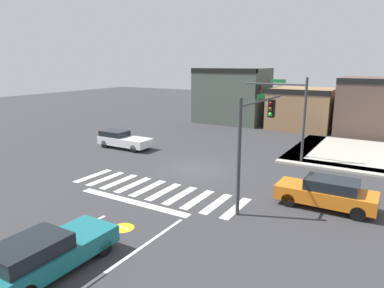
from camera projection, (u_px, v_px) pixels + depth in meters
ground_plane at (196, 170)px, 23.49m from camera, size 120.00×120.00×0.00m
crosswalk_near at (156, 190)px, 19.73m from camera, size 10.32×2.92×0.01m
lane_markings at (57, 258)px, 12.89m from camera, size 6.80×20.25×0.01m
bike_detector_marking at (123, 228)px, 15.21m from camera, size 0.95×0.95×0.01m
curb_corner_northeast at (352, 154)px, 27.10m from camera, size 10.00×10.60×0.15m
storefront_row at (294, 102)px, 38.05m from camera, size 22.77×6.35×6.37m
traffic_signal_southeast at (256, 127)px, 17.37m from camera, size 0.32×5.81×5.51m
traffic_signal_northeast at (284, 105)px, 24.85m from camera, size 4.50×0.32×6.02m
car_orange at (327, 193)px, 17.14m from camera, size 4.65×1.76×1.51m
car_teal at (47, 253)px, 11.80m from camera, size 1.86×4.65×1.46m
car_white at (123, 140)px, 29.32m from camera, size 4.63×1.81×1.38m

